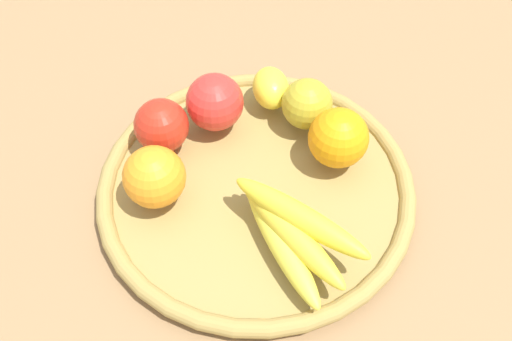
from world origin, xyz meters
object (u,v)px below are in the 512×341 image
Objects in this scene: lemon_0 at (271,88)px; banana_bunch at (291,231)px; apple_2 at (161,126)px; orange_1 at (154,177)px; apple_0 at (215,102)px; orange_0 at (338,138)px; apple_1 at (307,104)px.

banana_bunch is (-0.00, 0.24, 0.00)m from lemon_0.
apple_2 is 0.93× the size of orange_1.
lemon_0 is at bearing -155.57° from apple_0.
apple_0 reaches higher than banana_bunch.
orange_0 reaches higher than orange_1.
apple_2 is at bearing -47.91° from banana_bunch.
apple_0 is at bearing -153.87° from apple_2.
orange_1 is at bearing 10.97° from orange_0.
orange_0 is (-0.08, 0.11, 0.01)m from lemon_0.
apple_2 is at bearing 25.24° from lemon_0.
apple_0 is at bearing -3.75° from apple_1.
orange_0 reaches higher than apple_1.
apple_0 is at bearing -25.88° from orange_0.
apple_0 is (0.08, 0.04, 0.01)m from lemon_0.
orange_1 is (0.16, 0.16, 0.01)m from lemon_0.
banana_bunch is at bearing 59.50° from orange_0.
orange_0 is 1.01× the size of orange_1.
apple_1 is (-0.05, 0.04, 0.01)m from lemon_0.
apple_0 is at bearing -68.28° from banana_bunch.
apple_1 is (0.03, -0.07, -0.00)m from orange_0.
orange_0 is 0.07m from apple_1.
orange_0 is 0.24m from orange_1.
orange_0 is at bearing 114.83° from apple_1.
lemon_0 is 0.17m from apple_2.
apple_1 is (-0.19, -0.03, -0.00)m from apple_2.
apple_2 is 0.08m from apple_0.
orange_0 is 1.09× the size of apple_2.
lemon_0 is 0.06m from apple_1.
banana_bunch is 0.20m from apple_1.
lemon_0 is 0.22m from orange_1.
lemon_0 is at bearing -154.76° from apple_2.
orange_1 is (0.16, -0.08, 0.01)m from banana_bunch.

